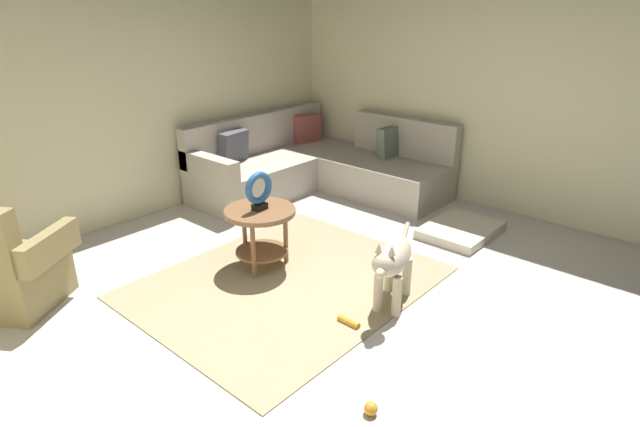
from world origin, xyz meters
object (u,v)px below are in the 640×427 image
object	(u,v)px
dog	(393,261)
dog_toy_rope	(349,322)
armchair	(6,269)
torus_sculpture	(259,190)
sectional_couch	(316,168)
dog_bed_mat	(461,230)
dog_toy_ball	(371,408)
side_table	(260,223)

from	to	relation	value
dog	dog_toy_rope	distance (m)	0.55
armchair	torus_sculpture	world-z (taller)	armchair
sectional_couch	dog_bed_mat	size ratio (longest dim) A/B	2.81
sectional_couch	dog_toy_ball	bearing A→B (deg)	-133.65
dog_toy_rope	side_table	bearing A→B (deg)	79.96
dog	side_table	bearing A→B (deg)	-9.11
armchair	torus_sculpture	xyz separation A→B (m)	(1.68, -0.92, 0.39)
armchair	dog_toy_rope	distance (m)	2.54
armchair	dog_toy_ball	size ratio (longest dim) A/B	12.51
armchair	dog_toy_ball	xyz separation A→B (m)	(0.88, -2.67, -0.28)
side_table	dog_toy_ball	bearing A→B (deg)	-114.47
dog_toy_ball	side_table	bearing A→B (deg)	65.53
sectional_couch	side_table	world-z (taller)	sectional_couch
side_table	sectional_couch	bearing A→B (deg)	28.22
sectional_couch	dog_bed_mat	world-z (taller)	sectional_couch
side_table	dog_bed_mat	world-z (taller)	side_table
torus_sculpture	dog_toy_rope	world-z (taller)	torus_sculpture
sectional_couch	dog_toy_rope	xyz separation A→B (m)	(-1.98, -2.07, -0.27)
side_table	dog_toy_rope	size ratio (longest dim) A/B	3.42
side_table	torus_sculpture	xyz separation A→B (m)	(-0.00, 0.00, 0.29)
armchair	dog	bearing A→B (deg)	8.65
side_table	dog_bed_mat	size ratio (longest dim) A/B	0.75
sectional_couch	dog_toy_ball	xyz separation A→B (m)	(-2.58, -2.70, -0.25)
torus_sculpture	side_table	bearing A→B (deg)	0.00
armchair	dog_toy_ball	bearing A→B (deg)	-14.77
sectional_couch	side_table	distance (m)	2.03
dog_bed_mat	armchair	bearing A→B (deg)	151.15
torus_sculpture	dog_toy_ball	xyz separation A→B (m)	(-0.79, -1.74, -0.67)
dog_bed_mat	dog	world-z (taller)	dog
dog_toy_rope	dog_toy_ball	bearing A→B (deg)	-133.46
torus_sculpture	dog_toy_rope	bearing A→B (deg)	-100.04
dog_toy_ball	dog_toy_rope	world-z (taller)	dog_toy_ball
armchair	dog_bed_mat	size ratio (longest dim) A/B	1.25
dog	dog_toy_ball	distance (m)	1.20
side_table	dog_toy_rope	distance (m)	1.20
armchair	dog_bed_mat	world-z (taller)	armchair
dog_toy_rope	dog	bearing A→B (deg)	-11.08
torus_sculpture	dog_toy_ball	distance (m)	2.03
torus_sculpture	dog_toy_rope	distance (m)	1.32
torus_sculpture	dog	xyz separation A→B (m)	(0.21, -1.20, -0.33)
side_table	torus_sculpture	distance (m)	0.29
torus_sculpture	dog_toy_ball	world-z (taller)	torus_sculpture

